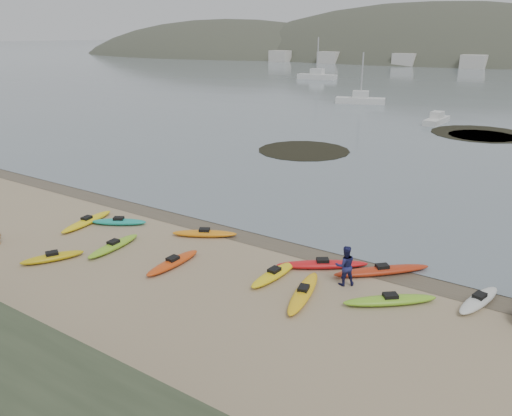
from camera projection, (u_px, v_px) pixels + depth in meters
The scene contains 5 objects.
ground at pixel (256, 234), 27.02m from camera, with size 600.00×600.00×0.00m, color tan.
wet_sand at pixel (253, 236), 26.78m from camera, with size 60.00×60.00×0.00m, color brown.
kayaks at pixel (237, 259), 23.60m from camera, with size 21.72×10.65×0.34m.
person_east at pixel (345, 266), 21.33m from camera, with size 0.87×0.68×1.80m, color navy.
kelp_mats at pixel (430, 139), 50.88m from camera, with size 21.31×26.90×0.04m.
Camera 1 is at (13.80, -20.86, 10.32)m, focal length 35.00 mm.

